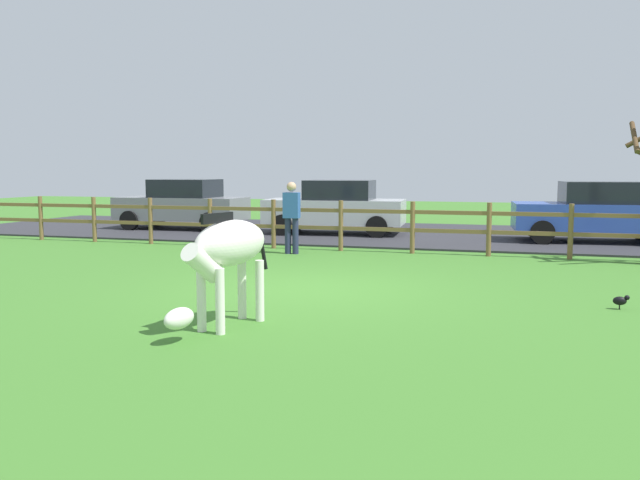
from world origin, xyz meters
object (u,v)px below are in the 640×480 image
Objects in this scene: crow_on_grass at (621,300)px; parked_car_grey at (183,204)px; parked_car_silver at (336,207)px; parked_car_blue at (595,211)px; zebra at (227,252)px; visitor_near_fence at (292,214)px.

crow_on_grass is 14.67m from parked_car_grey.
parked_car_grey is at bearing 178.28° from parked_car_silver.
parked_car_blue is 1.02× the size of parked_car_grey.
zebra is at bearing -114.99° from parked_car_blue.
visitor_near_fence reaches higher than zebra.
zebra is 8.88× the size of crow_on_grass.
crow_on_grass is at bearing -53.45° from parked_car_silver.
visitor_near_fence is at bearing -40.90° from parked_car_grey.
zebra is at bearing -81.05° from parked_car_silver.
parked_car_silver is at bearing -1.72° from parked_car_grey.
zebra is 5.43m from crow_on_grass.
parked_car_grey is (-6.85, 11.49, -0.08)m from zebra.
crow_on_grass is at bearing -93.12° from parked_car_blue.
crow_on_grass is 10.98m from parked_car_silver.
parked_car_blue and parked_car_silver have the same top height.
visitor_near_fence is (-6.35, 4.42, 0.78)m from crow_on_grass.
visitor_near_fence is (-6.82, -4.23, 0.06)m from parked_car_blue.
visitor_near_fence is at bearing 103.05° from zebra.
parked_car_blue is 7.00m from parked_car_silver.
parked_car_silver reaches higher than crow_on_grass.
parked_car_silver and parked_car_grey have the same top height.
parked_car_blue is 8.03m from visitor_near_fence.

